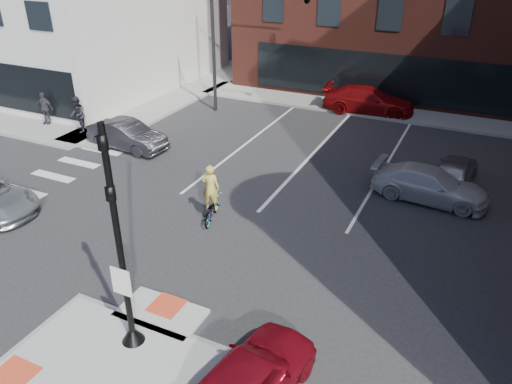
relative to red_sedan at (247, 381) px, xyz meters
The scene contains 15 objects.
ground 3.57m from the red_sedan, behind, with size 120.00×120.00×0.00m, color #28282B.
refuge_island 3.57m from the red_sedan, behind, with size 5.40×4.65×0.13m.
sidewalk_nw 25.39m from the red_sedan, 142.97° to the left, with size 23.50×20.50×0.15m.
sidewalk_n 22.01m from the red_sedan, 91.30° to the left, with size 26.00×3.00×0.15m, color gray.
building_nw 32.57m from the red_sedan, 141.90° to the left, with size 20.40×16.40×14.40m.
signal_pole 3.89m from the red_sedan, behind, with size 0.60×0.60×5.98m.
mast_arm_signal 20.07m from the red_sedan, 111.18° to the left, with size 6.10×2.24×8.00m.
red_sedan is the anchor object (origin of this frame).
white_pickup 12.10m from the red_sedan, 79.40° to the left, with size 1.84×4.52×1.31m, color silver.
bg_car_dark 16.28m from the red_sedan, 137.49° to the left, with size 1.46×4.20×1.38m, color #27272C.
bg_car_silver 14.03m from the red_sedan, 77.76° to the left, with size 1.50×3.73×1.27m, color #A0A3A7.
bg_car_red 21.66m from the red_sedan, 97.07° to the left, with size 2.14×5.26×1.53m, color #9C0E10.
cyclist 8.31m from the red_sedan, 125.40° to the left, with size 1.05×1.87×2.23m.
pedestrian_a 19.27m from the red_sedan, 143.58° to the left, with size 0.92×0.72×1.89m, color #222227.
pedestrian_b 21.46m from the red_sedan, 147.17° to the left, with size 1.03×0.43×1.76m, color #36313C.
Camera 1 is at (7.05, -7.00, 9.58)m, focal length 35.00 mm.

